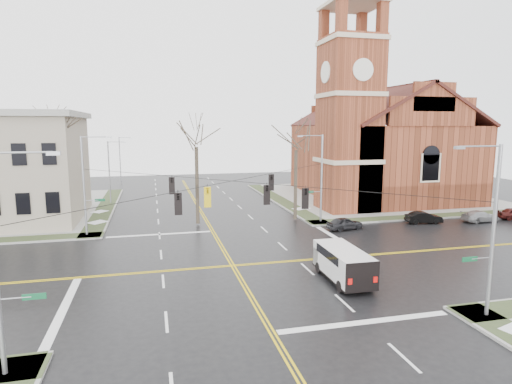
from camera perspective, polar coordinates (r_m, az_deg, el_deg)
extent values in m
plane|color=black|center=(31.51, -3.12, -9.78)|extent=(120.00, 120.00, 0.00)
cube|color=gray|center=(63.09, 15.33, -0.57)|extent=(30.00, 30.00, 0.15)
cube|color=#2C391F|center=(57.70, 3.25, -1.04)|extent=(2.00, 30.00, 0.02)
cube|color=#2C391F|center=(51.66, 22.74, -2.90)|extent=(30.00, 2.00, 0.02)
cube|color=#2C391F|center=(55.56, -19.45, -1.93)|extent=(2.00, 30.00, 0.02)
cube|color=gold|center=(31.48, -3.33, -9.78)|extent=(0.12, 100.00, 0.01)
cube|color=gold|center=(31.53, -2.90, -9.75)|extent=(0.12, 100.00, 0.01)
cube|color=gold|center=(31.39, -3.08, -9.84)|extent=(100.00, 0.12, 0.01)
cube|color=gold|center=(31.62, -3.16, -9.70)|extent=(100.00, 0.12, 0.01)
cube|color=silver|center=(23.78, 14.36, -16.45)|extent=(9.50, 0.50, 0.01)
cube|color=silver|center=(41.11, -12.75, -5.52)|extent=(9.50, 0.50, 0.01)
cube|color=silver|center=(26.84, -24.27, -13.96)|extent=(0.50, 9.50, 0.01)
cube|color=silver|center=(39.18, 10.84, -6.17)|extent=(0.50, 9.50, 0.01)
cube|color=#602B19|center=(51.50, 12.24, 8.59)|extent=(6.00, 6.00, 20.00)
cube|color=beige|center=(52.36, 12.60, 19.04)|extent=(6.30, 6.30, 0.50)
cylinder|color=silver|center=(49.13, 14.09, 15.54)|extent=(2.40, 0.15, 2.40)
cylinder|color=silver|center=(50.60, 9.25, 15.49)|extent=(0.15, 2.40, 2.40)
cube|color=#602B19|center=(63.86, 15.86, 3.98)|extent=(18.00, 24.00, 10.00)
cube|color=#602B19|center=(54.70, 10.42, 0.45)|extent=(2.00, 5.00, 4.40)
cylinder|color=gray|center=(44.56, 8.73, 1.78)|extent=(0.20, 0.20, 9.00)
cylinder|color=gray|center=(44.52, 7.98, 0.04)|extent=(1.20, 0.06, 0.06)
cube|color=#0D502D|center=(44.26, 7.13, 0.00)|extent=(0.90, 0.04, 0.25)
cylinder|color=gray|center=(43.79, 7.40, 7.46)|extent=(2.40, 0.08, 0.08)
cube|color=gray|center=(43.38, 5.91, 7.41)|extent=(0.50, 0.22, 0.15)
cylinder|color=gray|center=(41.66, -21.97, 0.75)|extent=(0.20, 0.20, 9.00)
cylinder|color=gray|center=(41.78, -21.05, -1.05)|extent=(1.20, 0.06, 0.06)
cube|color=#0D502D|center=(41.69, -20.10, -1.02)|extent=(0.90, 0.04, 0.25)
cylinder|color=gray|center=(41.16, -20.66, 6.89)|extent=(2.40, 0.08, 0.08)
cube|color=gray|center=(41.04, -18.98, 6.90)|extent=(0.50, 0.22, 0.15)
cylinder|color=gray|center=(25.19, 29.09, -4.68)|extent=(0.20, 0.20, 9.00)
cylinder|color=gray|center=(25.12, 27.85, -7.81)|extent=(1.20, 0.06, 0.06)
cube|color=#0D502D|center=(24.67, 26.62, -8.01)|extent=(0.90, 0.04, 0.25)
cylinder|color=gray|center=(23.82, 27.76, 5.41)|extent=(2.40, 0.08, 0.08)
cube|color=gray|center=(23.04, 25.50, 5.36)|extent=(0.50, 0.22, 0.15)
cylinder|color=gray|center=(19.87, -29.47, -12.23)|extent=(1.20, 0.06, 0.06)
cube|color=#0D502D|center=(19.69, -27.47, -12.27)|extent=(0.90, 0.04, 0.25)
cylinder|color=gray|center=(18.54, -29.04, 4.63)|extent=(2.40, 0.08, 0.08)
cube|color=gray|center=(18.27, -25.38, 4.68)|extent=(0.50, 0.22, 0.15)
cylinder|color=black|center=(30.11, -3.22, 1.48)|extent=(23.02, 23.02, 0.03)
cylinder|color=black|center=(30.11, -3.22, 1.48)|extent=(23.02, 23.02, 0.03)
imported|color=black|center=(25.82, -10.33, -1.57)|extent=(0.21, 0.26, 1.30)
imported|color=black|center=(34.97, 2.05, 1.28)|extent=(0.21, 0.26, 1.30)
imported|color=#E0BB0D|center=(27.96, -6.49, -0.69)|extent=(0.21, 0.26, 1.30)
imported|color=black|center=(33.71, -11.16, 0.83)|extent=(0.21, 0.26, 1.30)
imported|color=black|center=(27.44, 6.58, -0.87)|extent=(0.21, 0.26, 1.30)
imported|color=black|center=(28.72, 1.45, -0.38)|extent=(0.21, 0.26, 1.30)
cylinder|color=gray|center=(57.92, -18.98, 2.47)|extent=(0.16, 0.16, 8.00)
cylinder|color=gray|center=(57.56, -18.17, 6.37)|extent=(2.00, 0.07, 0.07)
cube|color=gray|center=(57.50, -17.17, 6.36)|extent=(0.45, 0.20, 0.13)
cylinder|color=gray|center=(77.78, -17.67, 4.04)|extent=(0.16, 0.16, 8.00)
cylinder|color=gray|center=(77.51, -17.07, 6.95)|extent=(2.00, 0.07, 0.07)
cube|color=gray|center=(77.46, -16.32, 6.94)|extent=(0.45, 0.20, 0.13)
cube|color=white|center=(28.74, 11.55, -9.20)|extent=(2.23, 5.53, 1.76)
cube|color=white|center=(30.81, 9.79, -8.41)|extent=(2.14, 0.97, 1.24)
cube|color=black|center=(30.96, 9.56, -7.22)|extent=(1.92, 0.16, 0.83)
cube|color=black|center=(28.75, 11.42, -8.00)|extent=(2.21, 3.77, 0.57)
cube|color=#B70C0A|center=(26.09, 12.44, -11.60)|extent=(0.25, 0.08, 0.35)
cube|color=#B70C0A|center=(26.78, 15.63, -11.17)|extent=(0.25, 0.08, 0.35)
cube|color=black|center=(29.03, 11.49, -10.89)|extent=(2.28, 5.58, 0.10)
cylinder|color=black|center=(30.24, 8.40, -9.92)|extent=(0.28, 0.75, 0.75)
cylinder|color=black|center=(30.95, 11.75, -9.57)|extent=(0.28, 0.75, 0.75)
cylinder|color=black|center=(27.10, 11.21, -12.26)|extent=(0.28, 0.75, 0.75)
cylinder|color=black|center=(27.89, 14.87, -11.78)|extent=(0.28, 0.75, 0.75)
imported|color=black|center=(42.65, 11.74, -4.12)|extent=(3.85, 2.11, 1.24)
imported|color=black|center=(47.77, 21.46, -3.18)|extent=(3.85, 1.81, 1.22)
imported|color=#999A9C|center=(50.96, 27.70, -2.88)|extent=(4.22, 1.99, 1.19)
cylinder|color=#332A20|center=(44.71, -25.22, 0.71)|extent=(0.36, 0.36, 8.46)
cylinder|color=#332A20|center=(43.55, -7.86, 0.84)|extent=(0.36, 0.36, 7.80)
cylinder|color=#332A20|center=(45.50, 5.30, 0.95)|extent=(0.36, 0.36, 7.36)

